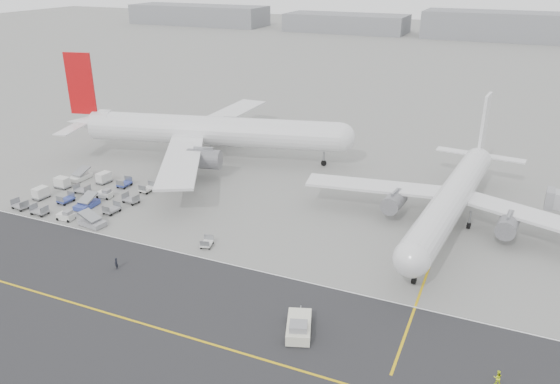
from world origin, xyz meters
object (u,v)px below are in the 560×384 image
at_px(airliner_b, 453,197).
at_px(pushback_tug, 299,327).
at_px(ground_crew_a, 116,264).
at_px(airliner_a, 206,131).
at_px(ground_crew_b, 497,377).

distance_m(airliner_b, pushback_tug, 36.90).
xyz_separation_m(airliner_b, ground_crew_a, (-39.50, -31.75, -4.01)).
bearing_deg(airliner_a, ground_crew_b, -141.25).
distance_m(pushback_tug, ground_crew_b, 20.85).
bearing_deg(pushback_tug, airliner_a, 111.46).
height_order(airliner_a, ground_crew_a, airliner_a).
bearing_deg(ground_crew_a, ground_crew_b, 19.68).
bearing_deg(airliner_a, ground_crew_a, -178.84).
distance_m(ground_crew_a, ground_crew_b, 48.65).
distance_m(airliner_a, airliner_b, 52.46).
bearing_deg(ground_crew_b, airliner_a, -50.48).
distance_m(airliner_a, ground_crew_a, 45.43).
xyz_separation_m(airliner_a, airliner_b, (51.09, -11.85, -1.30)).
relative_size(airliner_a, pushback_tug, 8.34).
xyz_separation_m(airliner_b, pushback_tug, (-11.77, -34.74, -3.99)).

